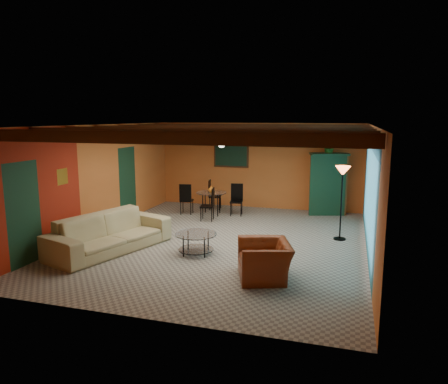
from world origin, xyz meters
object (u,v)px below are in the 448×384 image
(coffee_table, at_px, (196,244))
(dining_table, at_px, (211,199))
(potted_plant, at_px, (330,147))
(vase, at_px, (211,180))
(armoire, at_px, (328,185))
(floor_lamp, at_px, (341,203))
(sofa, at_px, (110,233))
(armchair, at_px, (265,260))

(coffee_table, height_order, dining_table, dining_table)
(dining_table, distance_m, potted_plant, 3.82)
(coffee_table, height_order, vase, vase)
(coffee_table, height_order, armoire, armoire)
(armoire, bearing_deg, coffee_table, -134.05)
(floor_lamp, bearing_deg, vase, 156.97)
(vase, bearing_deg, sofa, -104.41)
(coffee_table, bearing_deg, dining_table, 103.43)
(sofa, height_order, potted_plant, potted_plant)
(armoire, relative_size, vase, 9.01)
(coffee_table, relative_size, armoire, 0.50)
(armoire, bearing_deg, sofa, -147.17)
(coffee_table, relative_size, dining_table, 0.49)
(sofa, relative_size, coffee_table, 3.11)
(coffee_table, xyz_separation_m, dining_table, (-0.86, 3.61, 0.24))
(floor_lamp, distance_m, vase, 4.10)
(floor_lamp, xyz_separation_m, potted_plant, (-0.45, 2.71, 1.12))
(armoire, xyz_separation_m, vase, (-3.32, -1.11, 0.15))
(sofa, relative_size, armoire, 1.56)
(armchair, height_order, coffee_table, armchair)
(armoire, height_order, floor_lamp, floor_lamp)
(dining_table, height_order, floor_lamp, floor_lamp)
(potted_plant, distance_m, vase, 3.63)
(armchair, bearing_deg, vase, -170.08)
(coffee_table, bearing_deg, potted_plant, 62.48)
(potted_plant, bearing_deg, floor_lamp, -80.57)
(potted_plant, bearing_deg, dining_table, -161.53)
(coffee_table, bearing_deg, sofa, -170.06)
(armchair, xyz_separation_m, coffee_table, (-1.67, 0.93, -0.11))
(armoire, relative_size, floor_lamp, 1.00)
(dining_table, xyz_separation_m, vase, (0.00, 0.00, 0.57))
(dining_table, relative_size, armoire, 1.02)
(sofa, xyz_separation_m, armoire, (4.33, 5.04, 0.48))
(armchair, height_order, vase, vase)
(armoire, distance_m, floor_lamp, 2.75)
(sofa, relative_size, potted_plant, 5.86)
(sofa, bearing_deg, floor_lamp, -45.65)
(sofa, bearing_deg, armchair, -81.36)
(sofa, height_order, armoire, armoire)
(armoire, height_order, vase, armoire)
(coffee_table, distance_m, floor_lamp, 3.59)
(dining_table, distance_m, floor_lamp, 4.11)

